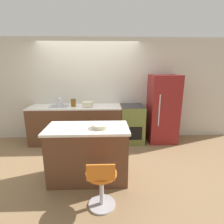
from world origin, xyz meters
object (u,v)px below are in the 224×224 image
kettle (60,103)px  mixing_bowl (88,104)px  refrigerator (163,109)px  stool_chair (101,183)px  oven_range (132,124)px

kettle → mixing_bowl: (0.68, -0.00, -0.04)m
refrigerator → stool_chair: refrigerator is taller
refrigerator → mixing_bowl: (-1.89, -0.04, 0.15)m
stool_chair → kettle: (-1.06, 2.18, 0.67)m
stool_chair → kettle: size_ratio=3.31×
oven_range → mixing_bowl: (-1.11, -0.03, 0.53)m
oven_range → mixing_bowl: size_ratio=3.50×
refrigerator → kettle: size_ratio=7.56×
oven_range → stool_chair: (-0.73, -2.21, -0.10)m
kettle → mixing_bowl: size_ratio=0.83×
kettle → stool_chair: bearing=-64.0°
oven_range → kettle: kettle is taller
stool_chair → mixing_bowl: bearing=99.9°
oven_range → mixing_bowl: 1.23m
refrigerator → kettle: refrigerator is taller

